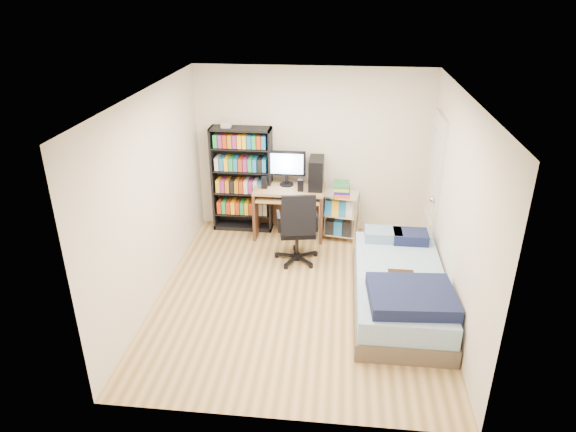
# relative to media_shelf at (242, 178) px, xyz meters

# --- Properties ---
(room) EXTENTS (3.58, 4.08, 2.58)m
(room) POSITION_rel_media_shelf_xyz_m (1.05, -1.84, 0.42)
(room) COLOR tan
(room) RESTS_ON ground
(media_shelf) EXTENTS (0.91, 0.30, 1.69)m
(media_shelf) POSITION_rel_media_shelf_xyz_m (0.00, 0.00, 0.00)
(media_shelf) COLOR black
(media_shelf) RESTS_ON room
(computer_desk) EXTENTS (1.04, 0.60, 1.31)m
(computer_desk) POSITION_rel_media_shelf_xyz_m (0.85, -0.12, -0.13)
(computer_desk) COLOR #A07E52
(computer_desk) RESTS_ON room
(office_chair) EXTENTS (0.73, 0.73, 1.06)m
(office_chair) POSITION_rel_media_shelf_xyz_m (0.94, -0.99, -0.50)
(office_chair) COLOR black
(office_chair) RESTS_ON room
(wire_cart) EXTENTS (0.61, 0.48, 0.89)m
(wire_cart) POSITION_rel_media_shelf_xyz_m (1.50, -0.19, -0.25)
(wire_cart) COLOR white
(wire_cart) RESTS_ON room
(bed) EXTENTS (1.06, 2.12, 0.60)m
(bed) POSITION_rel_media_shelf_xyz_m (2.25, -1.96, -0.57)
(bed) COLOR brown
(bed) RESTS_ON room
(door) EXTENTS (0.12, 0.80, 2.00)m
(door) POSITION_rel_media_shelf_xyz_m (2.77, -0.49, 0.17)
(door) COLOR silver
(door) RESTS_ON room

